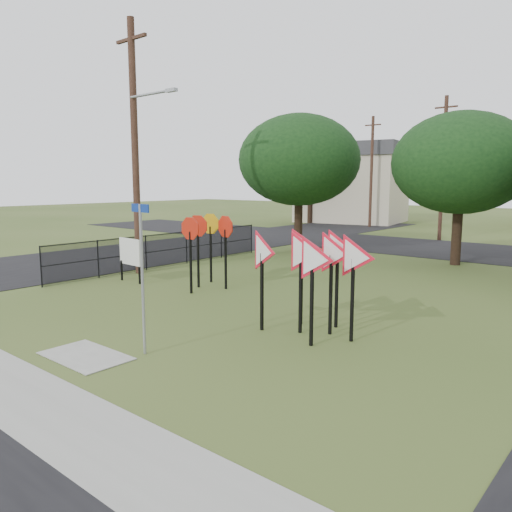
{
  "coord_description": "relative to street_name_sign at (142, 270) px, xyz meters",
  "views": [
    {
      "loc": [
        9.43,
        -7.93,
        3.72
      ],
      "look_at": [
        0.26,
        3.0,
        1.6
      ],
      "focal_mm": 35.0,
      "sensor_mm": 36.0,
      "label": 1
    }
  ],
  "objects": [
    {
      "name": "tree_near_mid",
      "position": [
        1.16,
        16.47,
        2.68
      ],
      "size": [
        6.0,
        6.0,
        6.8
      ],
      "color": "black",
      "rests_on": "ground"
    },
    {
      "name": "street_far",
      "position": [
        -0.84,
        21.47,
        -1.85
      ],
      "size": [
        60.0,
        8.0,
        0.02
      ],
      "primitive_type": "cube",
      "color": "black",
      "rests_on": "ground"
    },
    {
      "name": "ground",
      "position": [
        -0.84,
        1.47,
        -1.86
      ],
      "size": [
        140.0,
        140.0,
        0.0
      ],
      "primitive_type": "plane",
      "color": "#3A4F1D"
    },
    {
      "name": "house_left",
      "position": [
        -14.84,
        35.47,
        1.79
      ],
      "size": [
        10.58,
        8.88,
        7.2
      ],
      "color": "beige",
      "rests_on": "ground"
    },
    {
      "name": "curb_pad",
      "position": [
        -0.84,
        -0.93,
        -1.85
      ],
      "size": [
        2.0,
        1.2,
        0.02
      ],
      "primitive_type": "cube",
      "color": "gray",
      "rests_on": "ground"
    },
    {
      "name": "yield_sign_cluster",
      "position": [
        1.97,
        3.61,
        0.04
      ],
      "size": [
        3.3,
        1.75,
        2.59
      ],
      "color": "black",
      "rests_on": "ground"
    },
    {
      "name": "street_name_sign",
      "position": [
        0.0,
        0.0,
        0.0
      ],
      "size": [
        0.67,
        0.1,
        3.27
      ],
      "color": "#979BA0",
      "rests_on": "ground"
    },
    {
      "name": "street_left",
      "position": [
        -12.84,
        11.47,
        -1.85
      ],
      "size": [
        8.0,
        50.0,
        0.02
      ],
      "primitive_type": "cube",
      "color": "black",
      "rests_on": "ground"
    },
    {
      "name": "utility_pole_main",
      "position": [
        -8.08,
        5.97,
        3.35
      ],
      "size": [
        3.55,
        0.33,
        10.0
      ],
      "color": "#4A2E22",
      "rests_on": "ground"
    },
    {
      "name": "stop_sign_cluster",
      "position": [
        -3.9,
        5.72,
        0.06
      ],
      "size": [
        2.05,
        1.9,
        2.59
      ],
      "color": "black",
      "rests_on": "ground"
    },
    {
      "name": "far_pole_a",
      "position": [
        -2.84,
        25.47,
        2.74
      ],
      "size": [
        1.4,
        0.24,
        9.0
      ],
      "color": "#4A2E22",
      "rests_on": "ground"
    },
    {
      "name": "info_board",
      "position": [
        -6.82,
        4.59,
        -0.77
      ],
      "size": [
        1.32,
        0.13,
        1.65
      ],
      "color": "black",
      "rests_on": "ground"
    },
    {
      "name": "far_pole_c",
      "position": [
        -10.84,
        31.47,
        2.74
      ],
      "size": [
        1.4,
        0.24,
        9.0
      ],
      "color": "#4A2E22",
      "rests_on": "ground"
    },
    {
      "name": "tree_far_left",
      "position": [
        -16.84,
        31.47,
        3.31
      ],
      "size": [
        6.8,
        6.8,
        7.73
      ],
      "color": "black",
      "rests_on": "ground"
    },
    {
      "name": "fence_run",
      "position": [
        -8.44,
        7.72,
        -1.07
      ],
      "size": [
        0.05,
        11.55,
        1.5
      ],
      "color": "black",
      "rests_on": "ground"
    },
    {
      "name": "tree_near_left",
      "position": [
        -6.84,
        15.47,
        3.0
      ],
      "size": [
        6.4,
        6.4,
        7.27
      ],
      "color": "black",
      "rests_on": "ground"
    }
  ]
}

